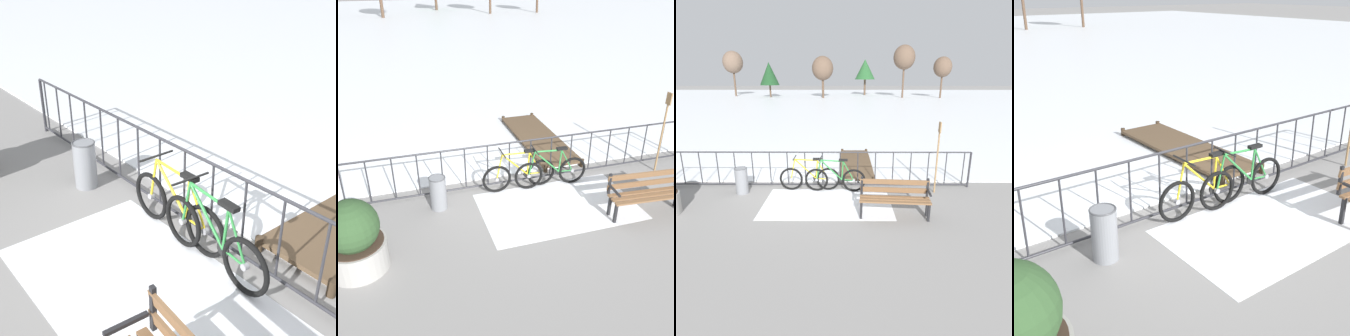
% 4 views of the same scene
% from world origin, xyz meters
% --- Properties ---
extents(ground_plane, '(160.00, 160.00, 0.00)m').
position_xyz_m(ground_plane, '(0.00, 0.00, 0.00)').
color(ground_plane, gray).
extents(snow_patch, '(3.26, 1.95, 0.01)m').
position_xyz_m(snow_patch, '(0.45, -1.20, 0.00)').
color(snow_patch, white).
rests_on(snow_patch, ground).
extents(railing_fence, '(9.06, 0.06, 1.07)m').
position_xyz_m(railing_fence, '(0.00, 0.00, 0.56)').
color(railing_fence, '#2D2D33').
rests_on(railing_fence, ground).
extents(bicycle_near_railing, '(1.71, 0.52, 0.97)m').
position_xyz_m(bicycle_near_railing, '(0.63, -0.35, 0.37)').
color(bicycle_near_railing, black).
rests_on(bicycle_near_railing, ground).
extents(bicycle_second, '(1.71, 0.52, 0.97)m').
position_xyz_m(bicycle_second, '(-0.10, -0.26, 0.37)').
color(bicycle_second, black).
rests_on(bicycle_second, ground).
extents(trash_bin, '(0.35, 0.35, 0.73)m').
position_xyz_m(trash_bin, '(-1.96, -0.50, 0.37)').
color(trash_bin, gray).
rests_on(trash_bin, ground).
extents(wooden_dock, '(1.10, 3.66, 0.20)m').
position_xyz_m(wooden_dock, '(1.28, 2.08, 0.12)').
color(wooden_dock, brown).
rests_on(wooden_dock, ground).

